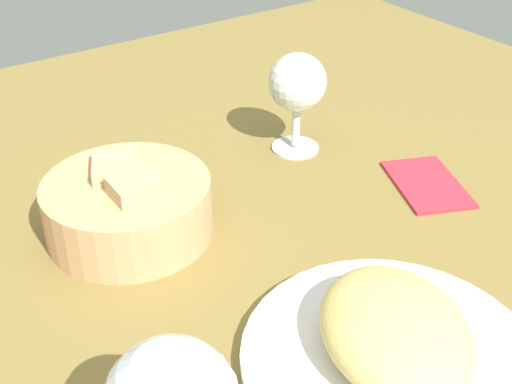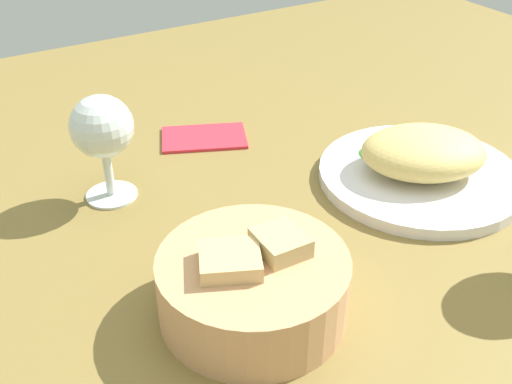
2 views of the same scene
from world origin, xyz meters
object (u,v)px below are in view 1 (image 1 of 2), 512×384
object	(u,v)px
bread_basket	(128,206)
folded_napkin	(427,182)
plate	(391,360)
wine_glass_near	(297,87)

from	to	relation	value
bread_basket	folded_napkin	size ratio (longest dim) A/B	1.50
plate	wine_glass_near	size ratio (longest dim) A/B	1.93
plate	wine_glass_near	bearing A→B (deg)	-25.51
bread_basket	folded_napkin	distance (cm)	33.14
wine_glass_near	folded_napkin	bearing A→B (deg)	-155.38
plate	bread_basket	size ratio (longest dim) A/B	1.43
wine_glass_near	plate	bearing A→B (deg)	154.49
plate	folded_napkin	world-z (taller)	plate
folded_napkin	plate	bearing A→B (deg)	-29.31
plate	folded_napkin	size ratio (longest dim) A/B	2.14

